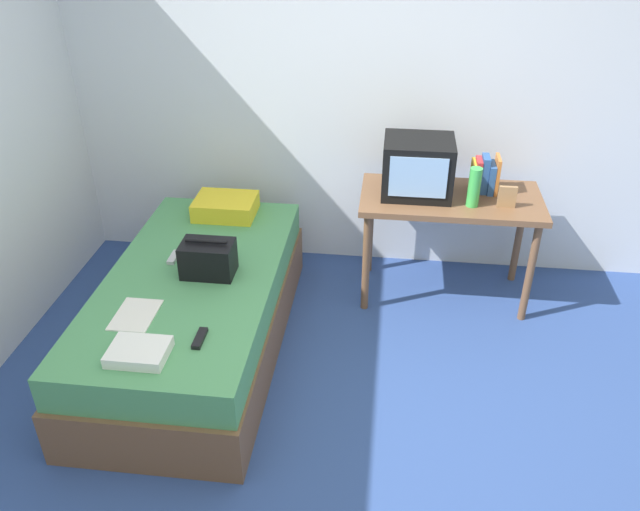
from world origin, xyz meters
The scene contains 14 objects.
ground_plane centered at (0.00, 0.00, 0.00)m, with size 8.00×8.00×0.00m, color #2D4784.
wall_back centered at (0.00, 2.00, 1.30)m, with size 5.20×0.10×2.60m, color silver.
bed centered at (-0.82, 0.75, 0.26)m, with size 1.00×2.00×0.53m.
desk centered at (0.69, 1.52, 0.65)m, with size 1.16×0.60×0.75m.
tv centered at (0.46, 1.55, 0.93)m, with size 0.44×0.39×0.36m.
water_bottle centered at (0.81, 1.40, 0.88)m, with size 0.08×0.08×0.25m, color green.
book_row centered at (0.90, 1.62, 0.86)m, with size 0.17×0.16×0.24m.
picture_frame centered at (1.02, 1.40, 0.82)m, with size 0.11×0.02×0.14m, color #9E754C.
pillow centered at (-0.80, 1.51, 0.59)m, with size 0.41×0.32×0.12m, color yellow.
handbag centered at (-0.72, 0.76, 0.63)m, with size 0.30×0.20×0.22m.
magazine centered at (-0.99, 0.32, 0.54)m, with size 0.21×0.29×0.01m, color white.
remote_dark centered at (-0.60, 0.16, 0.54)m, with size 0.04×0.16×0.02m, color black.
remote_silver centered at (-0.97, 0.90, 0.54)m, with size 0.04×0.14×0.02m, color #B7B7BC.
folded_towel centered at (-0.85, 0.00, 0.56)m, with size 0.28×0.22×0.06m, color white.
Camera 1 is at (0.29, -2.25, 2.53)m, focal length 35.70 mm.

